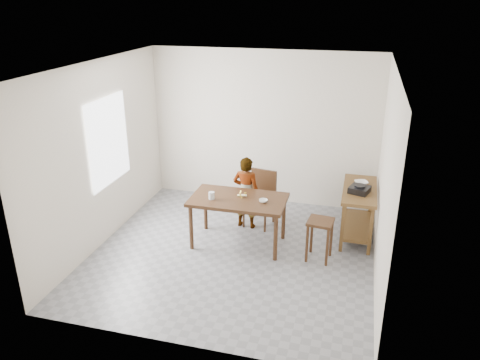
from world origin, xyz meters
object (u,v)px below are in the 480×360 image
(child, at_px, (246,193))
(stool, at_px, (319,240))
(dining_chair, at_px, (259,200))
(dining_table, at_px, (238,221))
(prep_counter, at_px, (358,213))

(child, relative_size, stool, 1.95)
(child, distance_m, stool, 1.47)
(dining_chair, bearing_deg, dining_table, -93.16)
(dining_table, bearing_deg, dining_chair, 76.56)
(dining_table, bearing_deg, prep_counter, 22.15)
(stool, bearing_deg, child, 150.21)
(prep_counter, distance_m, child, 1.76)
(dining_table, relative_size, dining_chair, 1.56)
(dining_table, relative_size, prep_counter, 1.17)
(dining_chair, distance_m, stool, 1.35)
(dining_table, distance_m, child, 0.62)
(dining_table, relative_size, child, 1.18)
(dining_table, distance_m, stool, 1.23)
(dining_table, height_order, child, child)
(prep_counter, relative_size, dining_chair, 1.33)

